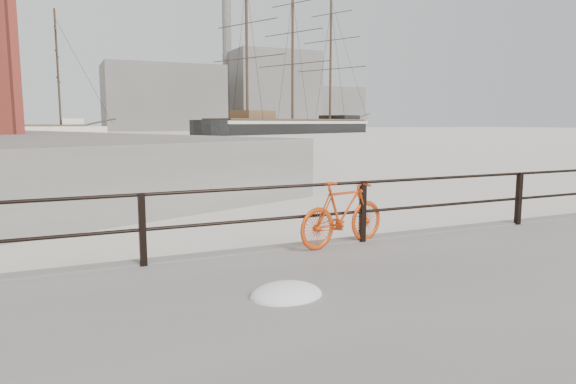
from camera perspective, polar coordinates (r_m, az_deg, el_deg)
name	(u,v)px	position (r m, az deg, el deg)	size (l,w,h in m)	color
ground	(510,240)	(10.98, 23.42, -4.96)	(400.00, 400.00, 0.00)	white
guardrail	(519,199)	(10.74, 24.25, -0.67)	(28.00, 0.10, 1.00)	black
bicycle	(343,213)	(8.15, 6.11, -2.36)	(1.72, 0.26, 1.04)	#CD3D0D
barque_black	(292,134)	(107.67, 0.50, 6.52)	(57.53, 18.83, 32.73)	black
schooner_mid	(16,138)	(88.28, -28.00, 5.35)	(28.10, 11.89, 20.29)	white
industrial_west	(163,98)	(149.96, -13.68, 10.08)	(32.00, 18.00, 18.00)	gray
industrial_mid	(272,91)	(164.98, -1.79, 11.11)	(26.00, 20.00, 24.00)	gray
industrial_east	(328,109)	(179.22, 4.50, 9.22)	(20.00, 16.00, 14.00)	gray
smokestack	(227,59)	(166.10, -6.77, 14.50)	(2.80, 2.80, 44.00)	gray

